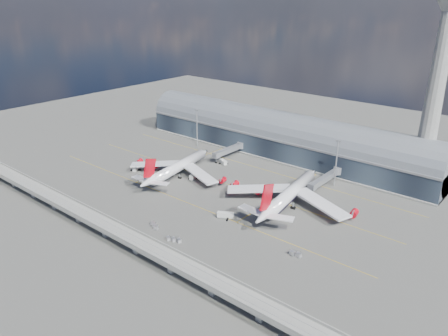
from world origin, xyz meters
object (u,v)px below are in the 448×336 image
Objects in this scene: floodlight_mast_left at (197,127)px; service_truck_5 at (223,162)px; airliner_right at (289,195)px; service_truck_0 at (136,169)px; service_truck_1 at (141,179)px; airliner_left at (177,168)px; floodlight_mast_right at (336,162)px; service_truck_4 at (193,177)px; control_tower at (436,90)px; service_truck_2 at (225,215)px; cargo_train_1 at (154,226)px; cargo_train_2 at (295,254)px; service_truck_3 at (285,202)px; cargo_train_0 at (173,239)px.

service_truck_5 is (34.26, -13.73, -12.22)m from floodlight_mast_left.
service_truck_5 is at bearing 151.08° from airliner_right.
service_truck_1 is at bearing -60.77° from service_truck_0.
service_truck_1 is at bearing -130.16° from airliner_left.
airliner_left is at bearing -148.53° from floodlight_mast_right.
service_truck_0 is 51.89m from service_truck_5.
control_tower is at bearing 19.47° from service_truck_4.
floodlight_mast_left is 0.38× the size of airliner_right.
service_truck_2 is 1.17× the size of cargo_train_1.
cargo_train_2 is (85.24, -57.86, -0.50)m from service_truck_5.
floodlight_mast_right is 4.64× the size of service_truck_4.
floodlight_mast_right reaches higher than service_truck_1.
cargo_train_2 is (26.86, -35.04, -0.73)m from service_truck_3.
control_tower reaches higher than service_truck_5.
control_tower is 15.49× the size of cargo_train_1.
service_truck_3 is 60.62m from cargo_train_0.
service_truck_4 is at bearing -144.74° from control_tower.
service_truck_1 is at bearing -143.22° from floodlight_mast_right.
control_tower reaches higher than airliner_left.
service_truck_3 is 1.31× the size of cargo_train_2.
floodlight_mast_right is 5.35× the size of service_truck_1.
service_truck_3 reaches higher than cargo_train_0.
floodlight_mast_right is 4.83× the size of cargo_train_2.
service_truck_1 is (14.93, -8.26, 0.04)m from service_truck_0.
service_truck_1 is at bearing -75.12° from floodlight_mast_left.
cargo_train_1 is (58.26, -37.59, -0.52)m from service_truck_0.
cargo_train_0 is at bearing -116.13° from control_tower.
floodlight_mast_right is at bearing 21.02° from airliner_left.
service_truck_1 is (-9.90, -17.36, -4.16)m from airliner_left.
airliner_left reaches higher than service_truck_5.
service_truck_0 is 0.93× the size of cargo_train_1.
floodlight_mast_left reaches higher than service_truck_1.
service_truck_2 is (76.77, -10.88, 0.15)m from service_truck_0.
cargo_train_2 is at bearing -87.66° from service_truck_1.
service_truck_0 is (-92.24, -18.51, -4.35)m from airliner_right.
airliner_left is (-108.52, -73.00, -46.14)m from control_tower.
service_truck_0 is 1.16× the size of cargo_train_2.
service_truck_4 is (-63.94, -41.94, -12.14)m from floodlight_mast_right.
service_truck_5 is 103.03m from cargo_train_2.
control_tower is 1.64× the size of airliner_left.
service_truck_0 is (1.64, -54.09, -12.34)m from floodlight_mast_left.
cargo_train_0 is (74.90, -94.52, -12.80)m from floodlight_mast_left.
floodlight_mast_left is at bearing 90.74° from service_truck_5.
cargo_train_1 is at bearing -64.85° from airliner_left.
cargo_train_0 is at bearing -56.09° from airliner_left.
floodlight_mast_right is at bearing -45.75° from service_truck_1.
cargo_train_0 is at bearing -111.40° from service_truck_1.
service_truck_1 reaches higher than cargo_train_1.
airliner_right is (93.88, -35.59, -7.99)m from floodlight_mast_left.
airliner_right reaches higher than service_truck_2.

